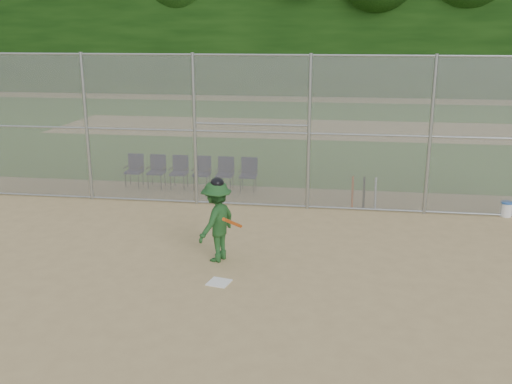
# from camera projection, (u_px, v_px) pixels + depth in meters

# --- Properties ---
(ground) EXTENTS (100.00, 100.00, 0.00)m
(ground) POSITION_uv_depth(u_px,v_px,m) (236.00, 286.00, 10.46)
(ground) COLOR tan
(ground) RESTS_ON ground
(grass_strip) EXTENTS (100.00, 100.00, 0.00)m
(grass_strip) POSITION_uv_depth(u_px,v_px,m) (303.00, 129.00, 27.60)
(grass_strip) COLOR #2F5D1C
(grass_strip) RESTS_ON ground
(dirt_patch_far) EXTENTS (24.00, 24.00, 0.00)m
(dirt_patch_far) POSITION_uv_depth(u_px,v_px,m) (303.00, 129.00, 27.60)
(dirt_patch_far) COLOR tan
(dirt_patch_far) RESTS_ON ground
(backstop_fence) EXTENTS (16.09, 0.09, 4.00)m
(backstop_fence) POSITION_uv_depth(u_px,v_px,m) (270.00, 130.00, 14.66)
(backstop_fence) COLOR gray
(backstop_fence) RESTS_ON ground
(treeline) EXTENTS (81.00, 60.00, 11.00)m
(treeline) POSITION_uv_depth(u_px,v_px,m) (308.00, 11.00, 28.03)
(treeline) COLOR black
(treeline) RESTS_ON ground
(home_plate) EXTENTS (0.47, 0.47, 0.02)m
(home_plate) POSITION_uv_depth(u_px,v_px,m) (219.00, 282.00, 10.58)
(home_plate) COLOR white
(home_plate) RESTS_ON ground
(batter_at_plate) EXTENTS (1.01, 1.40, 1.74)m
(batter_at_plate) POSITION_uv_depth(u_px,v_px,m) (217.00, 221.00, 11.44)
(batter_at_plate) COLOR #1F4E21
(batter_at_plate) RESTS_ON ground
(water_cooler) EXTENTS (0.30, 0.30, 0.39)m
(water_cooler) POSITION_uv_depth(u_px,v_px,m) (506.00, 209.00, 14.38)
(water_cooler) COLOR white
(water_cooler) RESTS_ON ground
(spare_bats) EXTENTS (0.66, 0.37, 0.83)m
(spare_bats) POSITION_uv_depth(u_px,v_px,m) (364.00, 193.00, 15.03)
(spare_bats) COLOR #D84C14
(spare_bats) RESTS_ON ground
(chair_0) EXTENTS (0.54, 0.52, 0.96)m
(chair_0) POSITION_uv_depth(u_px,v_px,m) (134.00, 171.00, 17.12)
(chair_0) COLOR #10103C
(chair_0) RESTS_ON ground
(chair_1) EXTENTS (0.54, 0.52, 0.96)m
(chair_1) POSITION_uv_depth(u_px,v_px,m) (156.00, 172.00, 17.02)
(chair_1) COLOR #10103C
(chair_1) RESTS_ON ground
(chair_2) EXTENTS (0.54, 0.52, 0.96)m
(chair_2) POSITION_uv_depth(u_px,v_px,m) (179.00, 172.00, 16.92)
(chair_2) COLOR #10103C
(chair_2) RESTS_ON ground
(chair_3) EXTENTS (0.54, 0.52, 0.96)m
(chair_3) POSITION_uv_depth(u_px,v_px,m) (202.00, 173.00, 16.82)
(chair_3) COLOR #10103C
(chair_3) RESTS_ON ground
(chair_4) EXTENTS (0.54, 0.52, 0.96)m
(chair_4) POSITION_uv_depth(u_px,v_px,m) (225.00, 174.00, 16.73)
(chair_4) COLOR #10103C
(chair_4) RESTS_ON ground
(chair_5) EXTENTS (0.54, 0.52, 0.96)m
(chair_5) POSITION_uv_depth(u_px,v_px,m) (248.00, 175.00, 16.63)
(chair_5) COLOR #10103C
(chair_5) RESTS_ON ground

